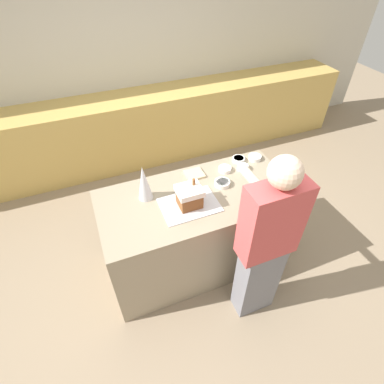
{
  "coord_description": "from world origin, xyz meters",
  "views": [
    {
      "loc": [
        -0.74,
        -1.72,
        2.61
      ],
      "look_at": [
        -0.06,
        0.0,
        0.94
      ],
      "focal_mm": 28.0,
      "sensor_mm": 36.0,
      "label": 1
    }
  ],
  "objects_px": {
    "cookbook": "(194,174)",
    "person": "(265,245)",
    "decorative_tree": "(144,183)",
    "gingerbread_house": "(189,196)",
    "candy_bowl_behind_tray": "(225,169)",
    "candy_bowl_near_tray_left": "(222,183)",
    "candy_bowl_center_rear": "(243,167)",
    "baking_tray": "(189,205)",
    "candy_bowl_far_right": "(255,157)",
    "candy_bowl_far_left": "(239,159)"
  },
  "relations": [
    {
      "from": "candy_bowl_behind_tray",
      "to": "candy_bowl_far_left",
      "type": "height_order",
      "value": "candy_bowl_behind_tray"
    },
    {
      "from": "decorative_tree",
      "to": "person",
      "type": "bearing_deg",
      "value": -48.88
    },
    {
      "from": "gingerbread_house",
      "to": "candy_bowl_behind_tray",
      "type": "height_order",
      "value": "gingerbread_house"
    },
    {
      "from": "baking_tray",
      "to": "candy_bowl_center_rear",
      "type": "distance_m",
      "value": 0.69
    },
    {
      "from": "cookbook",
      "to": "candy_bowl_far_left",
      "type": "bearing_deg",
      "value": 5.03
    },
    {
      "from": "baking_tray",
      "to": "candy_bowl_behind_tray",
      "type": "bearing_deg",
      "value": 32.7
    },
    {
      "from": "candy_bowl_far_left",
      "to": "person",
      "type": "xyz_separation_m",
      "value": [
        -0.29,
        -0.96,
        -0.06
      ]
    },
    {
      "from": "gingerbread_house",
      "to": "person",
      "type": "height_order",
      "value": "person"
    },
    {
      "from": "decorative_tree",
      "to": "person",
      "type": "xyz_separation_m",
      "value": [
        0.69,
        -0.79,
        -0.2
      ]
    },
    {
      "from": "baking_tray",
      "to": "candy_bowl_near_tray_left",
      "type": "relative_size",
      "value": 3.41
    },
    {
      "from": "baking_tray",
      "to": "candy_bowl_near_tray_left",
      "type": "distance_m",
      "value": 0.39
    },
    {
      "from": "candy_bowl_far_left",
      "to": "person",
      "type": "height_order",
      "value": "person"
    },
    {
      "from": "candy_bowl_behind_tray",
      "to": "candy_bowl_far_right",
      "type": "height_order",
      "value": "same"
    },
    {
      "from": "candy_bowl_far_right",
      "to": "person",
      "type": "bearing_deg",
      "value": -115.92
    },
    {
      "from": "candy_bowl_behind_tray",
      "to": "candy_bowl_near_tray_left",
      "type": "relative_size",
      "value": 0.86
    },
    {
      "from": "gingerbread_house",
      "to": "cookbook",
      "type": "height_order",
      "value": "gingerbread_house"
    },
    {
      "from": "decorative_tree",
      "to": "gingerbread_house",
      "type": "bearing_deg",
      "value": -36.23
    },
    {
      "from": "candy_bowl_center_rear",
      "to": "person",
      "type": "relative_size",
      "value": 0.06
    },
    {
      "from": "candy_bowl_near_tray_left",
      "to": "cookbook",
      "type": "distance_m",
      "value": 0.28
    },
    {
      "from": "baking_tray",
      "to": "gingerbread_house",
      "type": "relative_size",
      "value": 2.04
    },
    {
      "from": "baking_tray",
      "to": "decorative_tree",
      "type": "xyz_separation_m",
      "value": [
        -0.31,
        0.23,
        0.16
      ]
    },
    {
      "from": "baking_tray",
      "to": "candy_bowl_behind_tray",
      "type": "relative_size",
      "value": 3.96
    },
    {
      "from": "candy_bowl_far_right",
      "to": "candy_bowl_near_tray_left",
      "type": "distance_m",
      "value": 0.52
    },
    {
      "from": "candy_bowl_behind_tray",
      "to": "candy_bowl_far_right",
      "type": "xyz_separation_m",
      "value": [
        0.36,
        0.06,
        0.0
      ]
    },
    {
      "from": "candy_bowl_far_left",
      "to": "person",
      "type": "distance_m",
      "value": 1.0
    },
    {
      "from": "candy_bowl_behind_tray",
      "to": "cookbook",
      "type": "height_order",
      "value": "candy_bowl_behind_tray"
    },
    {
      "from": "candy_bowl_near_tray_left",
      "to": "person",
      "type": "bearing_deg",
      "value": -88.53
    },
    {
      "from": "cookbook",
      "to": "person",
      "type": "distance_m",
      "value": 0.94
    },
    {
      "from": "candy_bowl_center_rear",
      "to": "cookbook",
      "type": "relative_size",
      "value": 0.61
    },
    {
      "from": "gingerbread_house",
      "to": "candy_bowl_center_rear",
      "type": "bearing_deg",
      "value": 22.26
    },
    {
      "from": "candy_bowl_far_left",
      "to": "candy_bowl_center_rear",
      "type": "relative_size",
      "value": 1.17
    },
    {
      "from": "gingerbread_house",
      "to": "decorative_tree",
      "type": "bearing_deg",
      "value": 143.77
    },
    {
      "from": "baking_tray",
      "to": "candy_bowl_far_left",
      "type": "bearing_deg",
      "value": 30.64
    },
    {
      "from": "candy_bowl_far_right",
      "to": "cookbook",
      "type": "xyz_separation_m",
      "value": [
        -0.65,
        -0.01,
        -0.01
      ]
    },
    {
      "from": "gingerbread_house",
      "to": "candy_bowl_near_tray_left",
      "type": "bearing_deg",
      "value": 19.99
    },
    {
      "from": "gingerbread_house",
      "to": "candy_bowl_far_left",
      "type": "height_order",
      "value": "gingerbread_house"
    },
    {
      "from": "candy_bowl_near_tray_left",
      "to": "candy_bowl_center_rear",
      "type": "bearing_deg",
      "value": 25.13
    },
    {
      "from": "gingerbread_house",
      "to": "candy_bowl_far_left",
      "type": "bearing_deg",
      "value": 30.64
    },
    {
      "from": "person",
      "to": "candy_bowl_far_left",
      "type": "bearing_deg",
      "value": 73.28
    },
    {
      "from": "baking_tray",
      "to": "candy_bowl_center_rear",
      "type": "bearing_deg",
      "value": 22.27
    },
    {
      "from": "decorative_tree",
      "to": "candy_bowl_far_right",
      "type": "distance_m",
      "value": 1.16
    },
    {
      "from": "gingerbread_house",
      "to": "person",
      "type": "relative_size",
      "value": 0.14
    },
    {
      "from": "candy_bowl_center_rear",
      "to": "person",
      "type": "distance_m",
      "value": 0.87
    },
    {
      "from": "gingerbread_house",
      "to": "candy_bowl_far_left",
      "type": "xyz_separation_m",
      "value": [
        0.67,
        0.4,
        -0.08
      ]
    },
    {
      "from": "baking_tray",
      "to": "person",
      "type": "bearing_deg",
      "value": -55.91
    },
    {
      "from": "baking_tray",
      "to": "cookbook",
      "type": "xyz_separation_m",
      "value": [
        0.19,
        0.35,
        0.01
      ]
    },
    {
      "from": "baking_tray",
      "to": "cookbook",
      "type": "distance_m",
      "value": 0.4
    },
    {
      "from": "gingerbread_house",
      "to": "candy_bowl_behind_tray",
      "type": "bearing_deg",
      "value": 32.71
    },
    {
      "from": "decorative_tree",
      "to": "candy_bowl_near_tray_left",
      "type": "relative_size",
      "value": 2.34
    },
    {
      "from": "decorative_tree",
      "to": "candy_bowl_near_tray_left",
      "type": "distance_m",
      "value": 0.69
    }
  ]
}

